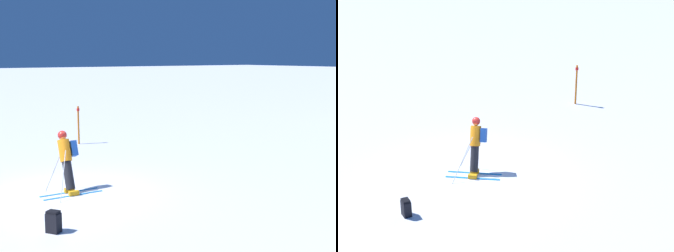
# 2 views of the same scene
# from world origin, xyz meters

# --- Properties ---
(ground_plane) EXTENTS (300.00, 300.00, 0.00)m
(ground_plane) POSITION_xyz_m (0.00, 0.00, 0.00)
(ground_plane) COLOR white
(skier) EXTENTS (1.41, 1.75, 1.79)m
(skier) POSITION_xyz_m (-0.29, 0.04, 0.98)
(skier) COLOR #1E7AC6
(skier) RESTS_ON ground
(spare_backpack) EXTENTS (0.37, 0.35, 0.50)m
(spare_backpack) POSITION_xyz_m (2.63, -1.48, 0.24)
(spare_backpack) COLOR black
(spare_backpack) RESTS_ON ground
(trail_marker) EXTENTS (0.13, 0.13, 1.70)m
(trail_marker) POSITION_xyz_m (-6.97, 3.30, 0.94)
(trail_marker) COLOR orange
(trail_marker) RESTS_ON ground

